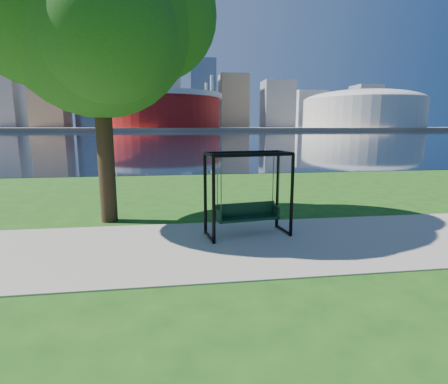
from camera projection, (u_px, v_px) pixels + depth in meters
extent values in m
plane|color=#1E5114|center=(233.00, 239.00, 8.81)|extent=(900.00, 900.00, 0.00)
cube|color=#9E937F|center=(237.00, 245.00, 8.32)|extent=(120.00, 4.00, 0.03)
cube|color=black|center=(178.00, 136.00, 108.05)|extent=(900.00, 180.00, 0.02)
cube|color=#937F60|center=(175.00, 129.00, 306.34)|extent=(900.00, 228.00, 2.00)
cylinder|color=maroon|center=(160.00, 111.00, 233.66)|extent=(80.00, 80.00, 22.00)
cylinder|color=silver|center=(160.00, 96.00, 231.90)|extent=(83.00, 83.00, 3.00)
cylinder|color=silver|center=(206.00, 105.00, 255.79)|extent=(2.00, 2.00, 32.00)
cylinder|color=silver|center=(114.00, 105.00, 246.65)|extent=(2.00, 2.00, 32.00)
cylinder|color=silver|center=(103.00, 101.00, 209.68)|extent=(2.00, 2.00, 32.00)
cylinder|color=silver|center=(212.00, 102.00, 218.82)|extent=(2.00, 2.00, 32.00)
cylinder|color=beige|center=(362.00, 114.00, 253.98)|extent=(84.00, 84.00, 20.00)
ellipsoid|color=beige|center=(363.00, 101.00, 252.31)|extent=(84.00, 84.00, 15.12)
cube|color=gray|center=(1.00, 89.00, 284.88)|extent=(28.00, 28.00, 62.00)
cube|color=#998466|center=(47.00, 71.00, 278.30)|extent=(26.00, 26.00, 88.00)
cube|color=slate|center=(93.00, 72.00, 306.14)|extent=(30.00, 24.00, 95.00)
cube|color=gray|center=(126.00, 84.00, 292.98)|extent=(24.00, 24.00, 72.00)
cube|color=silver|center=(163.00, 84.00, 325.59)|extent=(32.00, 28.00, 80.00)
cube|color=slate|center=(203.00, 94.00, 308.16)|extent=(22.00, 22.00, 58.00)
cube|color=#998466|center=(233.00, 101.00, 327.84)|extent=(26.00, 26.00, 48.00)
cube|color=gray|center=(277.00, 104.00, 324.22)|extent=(28.00, 24.00, 42.00)
cube|color=silver|center=(308.00, 109.00, 354.65)|extent=(30.00, 26.00, 36.00)
cube|color=gray|center=(365.00, 107.00, 341.77)|extent=(24.00, 24.00, 40.00)
cube|color=#998466|center=(393.00, 112.00, 362.66)|extent=(26.00, 26.00, 32.00)
sphere|color=#998466|center=(42.00, 7.00, 269.53)|extent=(10.00, 10.00, 10.00)
cylinder|color=black|center=(214.00, 201.00, 8.18)|extent=(0.09, 0.09, 2.13)
cylinder|color=black|center=(292.00, 196.00, 8.76)|extent=(0.09, 0.09, 2.13)
cylinder|color=black|center=(205.00, 195.00, 8.97)|extent=(0.09, 0.09, 2.13)
cylinder|color=black|center=(278.00, 191.00, 9.55)|extent=(0.09, 0.09, 2.13)
cylinder|color=black|center=(255.00, 155.00, 8.28)|extent=(2.02, 0.39, 0.08)
cylinder|color=black|center=(243.00, 152.00, 9.06)|extent=(2.02, 0.39, 0.08)
cylinder|color=black|center=(209.00, 155.00, 8.38)|extent=(0.21, 0.84, 0.08)
cylinder|color=black|center=(210.00, 236.00, 8.76)|extent=(0.19, 0.83, 0.07)
cylinder|color=black|center=(286.00, 153.00, 8.96)|extent=(0.21, 0.84, 0.08)
cylinder|color=black|center=(283.00, 230.00, 9.34)|extent=(0.19, 0.83, 0.07)
cube|color=black|center=(248.00, 218.00, 8.98)|extent=(1.66, 0.66, 0.06)
cube|color=black|center=(245.00, 209.00, 9.11)|extent=(1.61, 0.29, 0.35)
cube|color=black|center=(219.00, 216.00, 8.73)|extent=(0.11, 0.42, 0.31)
cube|color=black|center=(276.00, 211.00, 9.17)|extent=(0.11, 0.42, 0.31)
cylinder|color=#38383D|center=(221.00, 185.00, 8.42)|extent=(0.03, 0.03, 1.34)
cylinder|color=#38383D|center=(279.00, 182.00, 8.86)|extent=(0.03, 0.03, 1.34)
cylinder|color=#38383D|center=(217.00, 182.00, 8.74)|extent=(0.03, 0.03, 1.34)
cylinder|color=#38383D|center=(273.00, 180.00, 9.18)|extent=(0.03, 0.03, 1.34)
cylinder|color=black|center=(105.00, 141.00, 10.04)|extent=(0.47, 0.47, 4.73)
sphere|color=#214C16|center=(97.00, 21.00, 9.44)|extent=(5.16, 5.16, 5.16)
sphere|color=#214C16|center=(151.00, 14.00, 10.19)|extent=(3.87, 3.87, 3.87)
sphere|color=#214C16|center=(40.00, 5.00, 8.81)|extent=(4.09, 4.09, 4.09)
sphere|color=#214C16|center=(107.00, 31.00, 8.45)|extent=(3.44, 3.44, 3.44)
sphere|color=#214C16|center=(82.00, 2.00, 10.45)|extent=(3.66, 3.66, 3.66)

